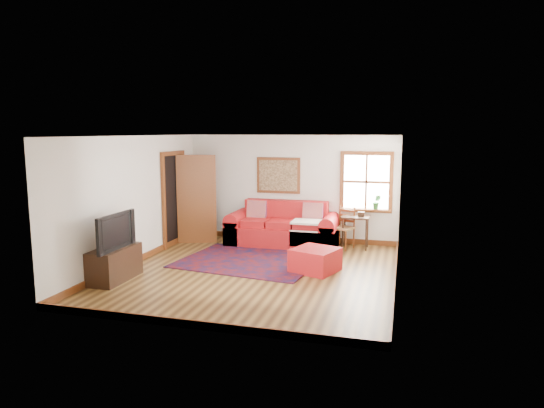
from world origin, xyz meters
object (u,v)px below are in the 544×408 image
(red_leather_sofa, at_px, (283,230))
(ladder_back_chair, at_px, (344,226))
(red_ottoman, at_px, (315,260))
(media_cabinet, at_px, (115,264))
(side_table, at_px, (355,222))

(red_leather_sofa, distance_m, ladder_back_chair, 1.40)
(red_ottoman, xyz_separation_m, media_cabinet, (-3.28, -1.46, 0.08))
(red_leather_sofa, xyz_separation_m, ladder_back_chair, (1.39, 0.04, 0.17))
(red_leather_sofa, distance_m, media_cabinet, 4.05)
(red_ottoman, relative_size, side_table, 1.04)
(red_ottoman, bearing_deg, side_table, 94.18)
(red_leather_sofa, bearing_deg, side_table, 1.88)
(red_ottoman, distance_m, side_table, 2.11)
(red_ottoman, bearing_deg, red_leather_sofa, 138.63)
(ladder_back_chair, bearing_deg, red_leather_sofa, -178.49)
(red_leather_sofa, height_order, side_table, red_leather_sofa)
(media_cabinet, bearing_deg, ladder_back_chair, 43.96)
(side_table, relative_size, ladder_back_chair, 0.79)
(side_table, xyz_separation_m, media_cabinet, (-3.82, -3.46, -0.31))
(ladder_back_chair, bearing_deg, side_table, 3.93)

